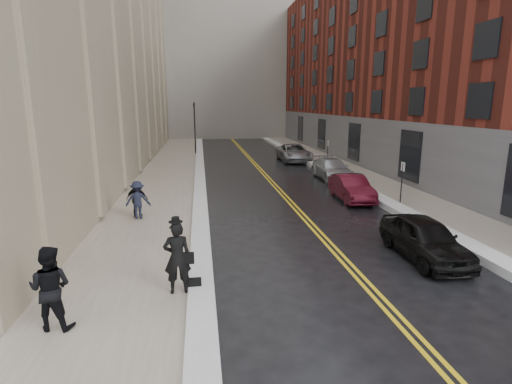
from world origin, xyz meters
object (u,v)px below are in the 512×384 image
object	(u,v)px
pedestrian_a	(50,288)
pedestrian_c	(137,199)
pedestrian_b	(138,200)
car_silver_far	(294,153)
car_maroon	(351,188)
car_black	(425,238)
pedestrian_main	(177,258)
car_silver_near	(332,169)

from	to	relation	value
pedestrian_a	pedestrian_c	xyz separation A→B (m)	(0.54, 9.02, -0.16)
pedestrian_b	car_silver_far	bearing A→B (deg)	-120.19
car_maroon	car_silver_far	size ratio (longest dim) A/B	0.74
car_black	pedestrian_a	bearing A→B (deg)	-163.36
pedestrian_main	pedestrian_b	xyz separation A→B (m)	(-2.07, 7.36, -0.14)
car_black	pedestrian_c	size ratio (longest dim) A/B	2.55
pedestrian_main	pedestrian_a	world-z (taller)	pedestrian_main
pedestrian_main	pedestrian_c	size ratio (longest dim) A/B	1.22
car_black	car_maroon	distance (m)	8.28
car_silver_near	car_silver_far	distance (m)	8.79
car_silver_far	pedestrian_c	world-z (taller)	pedestrian_c
car_black	pedestrian_b	xyz separation A→B (m)	(-10.07, 5.68, 0.29)
car_maroon	pedestrian_b	size ratio (longest dim) A/B	2.46
car_silver_near	pedestrian_main	bearing A→B (deg)	-121.70
car_silver_near	car_silver_far	xyz separation A→B (m)	(-0.58, 8.77, 0.08)
car_silver_near	pedestrian_a	world-z (taller)	pedestrian_a
pedestrian_c	pedestrian_main	bearing A→B (deg)	114.50
car_maroon	pedestrian_a	bearing A→B (deg)	-133.42
car_black	car_silver_near	bearing A→B (deg)	84.37
pedestrian_a	pedestrian_c	distance (m)	9.04
car_black	pedestrian_c	bearing A→B (deg)	150.24
car_maroon	pedestrian_a	size ratio (longest dim) A/B	2.13
car_maroon	car_silver_far	world-z (taller)	car_silver_far
pedestrian_main	pedestrian_c	xyz separation A→B (m)	(-2.15, 7.65, -0.18)
car_silver_near	pedestrian_c	distance (m)	14.45
car_black	pedestrian_b	bearing A→B (deg)	151.30
car_black	car_silver_far	size ratio (longest dim) A/B	0.74
car_silver_near	pedestrian_a	distance (m)	21.32
pedestrian_b	pedestrian_c	world-z (taller)	pedestrian_b
car_silver_far	car_silver_near	bearing A→B (deg)	-84.54
car_black	car_silver_near	size ratio (longest dim) A/B	0.86
car_black	car_silver_far	xyz separation A→B (m)	(1.02, 23.15, 0.07)
car_maroon	pedestrian_a	distance (m)	16.00
car_silver_far	car_maroon	bearing A→B (deg)	-89.84
car_silver_far	pedestrian_a	size ratio (longest dim) A/B	2.87
car_black	car_silver_near	xyz separation A→B (m)	(1.60, 14.37, -0.01)
pedestrian_main	car_silver_far	bearing A→B (deg)	-113.57
car_maroon	pedestrian_b	bearing A→B (deg)	-164.86
car_black	pedestrian_b	world-z (taller)	pedestrian_b
car_maroon	pedestrian_c	size ratio (longest dim) A/B	2.55
car_silver_near	pedestrian_c	size ratio (longest dim) A/B	2.96
pedestrian_a	pedestrian_c	bearing A→B (deg)	-85.16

